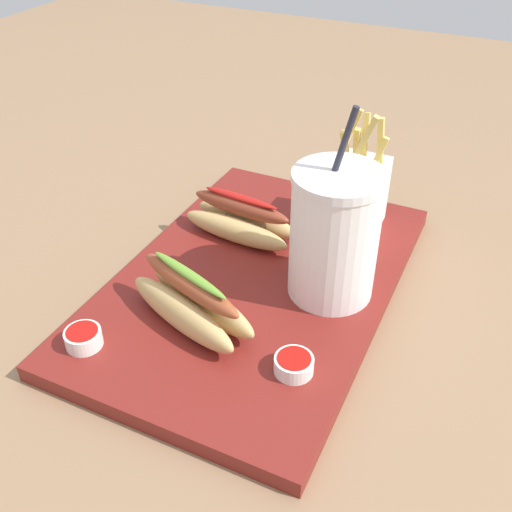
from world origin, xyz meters
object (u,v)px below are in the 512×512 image
hot_dog_1 (191,302)px  ketchup_cup_2 (294,364)px  soda_cup (334,235)px  ketchup_cup_1 (83,337)px  fries_basket (353,196)px  hot_dog_2 (241,220)px

hot_dog_1 → ketchup_cup_2: bearing=-99.4°
soda_cup → ketchup_cup_2: (-0.14, -0.01, -0.07)m
hot_dog_1 → ketchup_cup_1: 0.12m
soda_cup → fries_basket: bearing=8.3°
fries_basket → hot_dog_1: bearing=158.7°
soda_cup → fries_basket: soda_cup is taller
soda_cup → ketchup_cup_2: soda_cup is taller
hot_dog_2 → ketchup_cup_2: hot_dog_2 is taller
ketchup_cup_1 → soda_cup: bearing=-45.6°
hot_dog_1 → ketchup_cup_1: hot_dog_1 is taller
soda_cup → fries_basket: 0.14m
ketchup_cup_2 → hot_dog_2: bearing=38.6°
hot_dog_1 → ketchup_cup_2: hot_dog_1 is taller
fries_basket → ketchup_cup_1: 0.38m
hot_dog_1 → ketchup_cup_1: size_ratio=4.42×
fries_basket → ketchup_cup_1: (-0.33, 0.18, -0.04)m
hot_dog_2 → ketchup_cup_1: size_ratio=4.06×
fries_basket → hot_dog_1: 0.27m
soda_cup → hot_dog_2: soda_cup is taller
hot_dog_2 → ketchup_cup_2: bearing=-141.4°
soda_cup → hot_dog_2: 0.16m
ketchup_cup_1 → ketchup_cup_2: bearing=-74.3°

